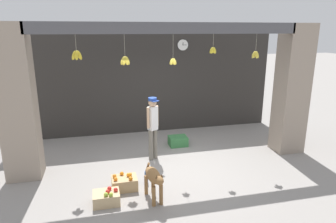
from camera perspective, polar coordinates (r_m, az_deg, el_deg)
The scene contains 12 objects.
ground_plane at distance 7.16m, azimuth 0.75°, elevation -10.45°, with size 60.00×60.00×0.00m, color gray.
shop_back_wall at distance 9.19m, azimuth -3.35°, elevation 6.04°, with size 7.74×0.12×3.27m, color #2D2B28.
shop_pillar_left at distance 6.91m, azimuth -26.77°, elevation 1.29°, with size 0.70×0.60×3.27m, color gray.
shop_pillar_right at distance 8.26m, azimuth 22.50°, elevation 3.83°, with size 0.70×0.60×3.27m, color gray.
storefront_awning at distance 6.56m, azimuth 0.43°, elevation 15.36°, with size 5.84×0.31×0.91m.
dog at distance 5.69m, azimuth -2.71°, elevation -12.54°, with size 0.32×0.85×0.67m.
shopkeeper at distance 7.24m, azimuth -2.92°, elevation -2.41°, with size 0.31×0.30×1.56m.
fruit_crate_oranges at distance 6.26m, azimuth -8.30°, elevation -13.27°, with size 0.51×0.39×0.32m.
fruit_crate_apples at distance 5.86m, azimuth -11.63°, elevation -15.77°, with size 0.49×0.39×0.29m.
produce_box_green at distance 8.35m, azimuth 1.91°, elevation -5.63°, with size 0.50×0.40×0.26m, color #387A42.
water_bottle at distance 6.42m, azimuth -4.15°, elevation -12.37°, with size 0.07×0.07×0.29m.
wall_clock at distance 9.24m, azimuth 2.84°, elevation 12.55°, with size 0.34×0.03×0.34m.
Camera 1 is at (-1.59, -6.25, 3.11)m, focal length 32.00 mm.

